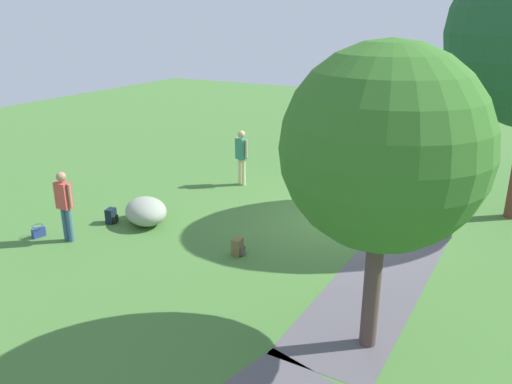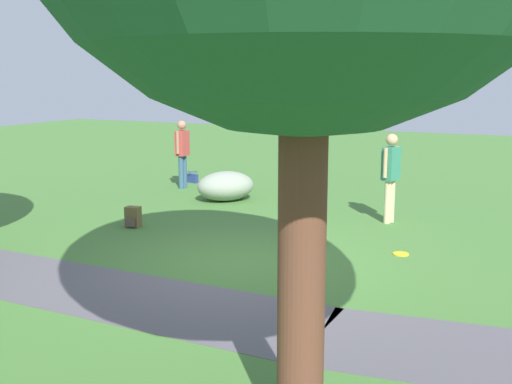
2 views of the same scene
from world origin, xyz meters
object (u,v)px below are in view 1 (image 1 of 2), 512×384
young_tree_near_path (384,149)px  lamp_post (404,101)px  backpack_by_boulder (111,216)px  spare_backpack_on_lawn (238,247)px  handbag_on_grass (39,232)px  frisbee_on_grass (312,188)px  lawn_boulder (146,211)px  woman_with_handbag (64,201)px  man_near_boulder (242,153)px

young_tree_near_path → lamp_post: bearing=-168.4°
backpack_by_boulder → spare_backpack_on_lawn: (-0.01, 3.94, 0.00)m
handbag_on_grass → frisbee_on_grass: bearing=146.1°
lawn_boulder → backpack_by_boulder: bearing=-63.2°
backpack_by_boulder → frisbee_on_grass: (-5.21, 3.61, -0.18)m
handbag_on_grass → young_tree_near_path: bearing=88.4°
lawn_boulder → woman_with_handbag: bearing=-28.0°
frisbee_on_grass → lawn_boulder: bearing=-30.0°
lawn_boulder → man_near_boulder: (-4.05, 0.57, 0.71)m
spare_backpack_on_lawn → frisbee_on_grass: bearing=-176.4°
backpack_by_boulder → frisbee_on_grass: bearing=145.3°
frisbee_on_grass → spare_backpack_on_lawn: bearing=3.6°
man_near_boulder → young_tree_near_path: bearing=44.5°
lawn_boulder → spare_backpack_on_lawn: 3.13m
young_tree_near_path → handbag_on_grass: 9.12m
young_tree_near_path → lamp_post: young_tree_near_path is taller
woman_with_handbag → spare_backpack_on_lawn: bearing=108.6°
lamp_post → backpack_by_boulder: size_ratio=8.56×
lamp_post → handbag_on_grass: (12.43, -5.92, -1.98)m
man_near_boulder → backpack_by_boulder: man_near_boulder is taller
lawn_boulder → young_tree_near_path: bearing=71.7°
frisbee_on_grass → young_tree_near_path: bearing=29.5°
lamp_post → spare_backpack_on_lawn: (10.86, -1.04, -1.93)m
young_tree_near_path → frisbee_on_grass: (-7.01, -3.97, -3.39)m
lamp_post → frisbee_on_grass: 6.19m
lamp_post → backpack_by_boulder: lamp_post is taller
lawn_boulder → frisbee_on_grass: (-4.79, 2.77, -0.34)m
woman_with_handbag → man_near_boulder: size_ratio=0.99×
spare_backpack_on_lawn → man_near_boulder: bearing=-150.5°
backpack_by_boulder → spare_backpack_on_lawn: bearing=90.1°
lawn_boulder → backpack_by_boulder: (0.43, -0.84, -0.15)m
backpack_by_boulder → lamp_post: bearing=155.4°
woman_with_handbag → backpack_by_boulder: woman_with_handbag is taller
young_tree_near_path → lamp_post: (-12.67, -2.60, -1.28)m
young_tree_near_path → lawn_boulder: young_tree_near_path is taller
young_tree_near_path → handbag_on_grass: bearing=-91.6°
handbag_on_grass → frisbee_on_grass: (-6.77, 4.55, -0.13)m
lamp_post → backpack_by_boulder: (10.87, -4.98, -1.93)m
woman_with_handbag → frisbee_on_grass: size_ratio=6.54×
man_near_boulder → spare_backpack_on_lawn: man_near_boulder is taller
lawn_boulder → man_near_boulder: bearing=171.9°
lamp_post → spare_backpack_on_lawn: lamp_post is taller
lawn_boulder → woman_with_handbag: (1.77, -0.94, 0.69)m
young_tree_near_path → woman_with_handbag: size_ratio=2.81×
lawn_boulder → backpack_by_boulder: 0.96m
lawn_boulder → frisbee_on_grass: bearing=150.0°
young_tree_near_path → lawn_boulder: 7.72m
backpack_by_boulder → spare_backpack_on_lawn: same height
woman_with_handbag → lamp_post: bearing=157.4°
man_near_boulder → handbag_on_grass: 6.54m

